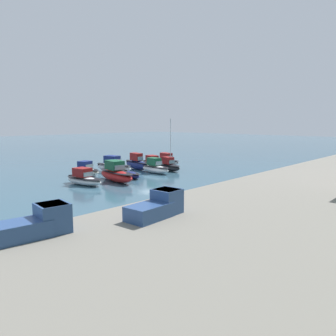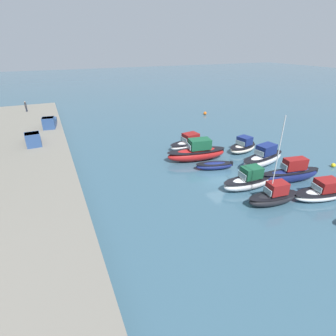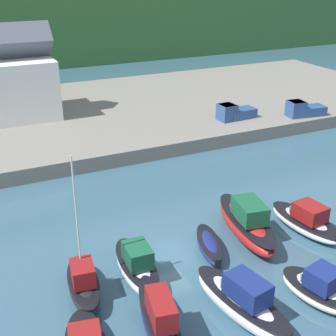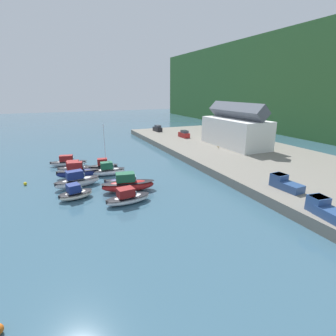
{
  "view_description": "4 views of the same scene",
  "coord_description": "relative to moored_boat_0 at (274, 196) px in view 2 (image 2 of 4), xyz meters",
  "views": [
    {
      "loc": [
        34.95,
        37.01,
        8.61
      ],
      "look_at": [
        4.23,
        8.34,
        2.59
      ],
      "focal_mm": 35.0,
      "sensor_mm": 36.0,
      "label": 1
    },
    {
      "loc": [
        -22.63,
        17.21,
        14.69
      ],
      "look_at": [
        1.89,
        6.06,
        1.82
      ],
      "focal_mm": 28.0,
      "sensor_mm": 36.0,
      "label": 2
    },
    {
      "loc": [
        -11.82,
        -24.66,
        18.82
      ],
      "look_at": [
        4.83,
        10.68,
        1.38
      ],
      "focal_mm": 50.0,
      "sensor_mm": 36.0,
      "label": 3
    },
    {
      "loc": [
        44.04,
        -9.87,
        15.41
      ],
      "look_at": [
        2.7,
        8.18,
        1.85
      ],
      "focal_mm": 28.0,
      "sensor_mm": 36.0,
      "label": 4
    }
  ],
  "objects": [
    {
      "name": "mooring_buoy_1",
      "position": [
        3.31,
        -13.69,
        -0.62
      ],
      "size": [
        0.55,
        0.55,
        0.55
      ],
      "color": "yellow",
      "rests_on": "ground_plane"
    },
    {
      "name": "pickup_truck_1",
      "position": [
        24.52,
        21.74,
        1.44
      ],
      "size": [
        4.84,
        2.24,
        1.9
      ],
      "rotation": [
        0.0,
        0.0,
        1.63
      ],
      "color": "#2D4C84",
      "rests_on": "quay_promenade"
    },
    {
      "name": "moored_boat_7",
      "position": [
        2.73,
        -5.23,
        0.2
      ],
      "size": [
        2.97,
        7.71,
        2.93
      ],
      "rotation": [
        0.0,
        0.0,
        -0.18
      ],
      "color": "navy",
      "rests_on": "ground_plane"
    },
    {
      "name": "pickup_truck_0",
      "position": [
        32.77,
        19.22,
        1.44
      ],
      "size": [
        4.93,
        2.5,
        1.9
      ],
      "rotation": [
        0.0,
        0.0,
        1.45
      ],
      "color": "#2D4C84",
      "rests_on": "quay_promenade"
    },
    {
      "name": "ground_plane",
      "position": [
        6.66,
        1.64,
        -0.89
      ],
      "size": [
        320.0,
        320.0,
        0.0
      ],
      "primitive_type": "plane",
      "color": "#385B70"
    },
    {
      "name": "moored_boat_3",
      "position": [
        12.75,
        1.43,
        0.23
      ],
      "size": [
        3.84,
        8.62,
        3.01
      ],
      "rotation": [
        0.0,
        0.0,
        -0.17
      ],
      "color": "red",
      "rests_on": "ground_plane"
    },
    {
      "name": "moored_boat_0",
      "position": [
        0.0,
        0.0,
        0.0
      ],
      "size": [
        2.5,
        5.66,
        9.09
      ],
      "rotation": [
        0.0,
        0.0,
        -0.13
      ],
      "color": "black",
      "rests_on": "ground_plane"
    },
    {
      "name": "moored_boat_2",
      "position": [
        9.27,
        0.8,
        -0.38
      ],
      "size": [
        2.86,
        5.13,
        0.94
      ],
      "rotation": [
        0.0,
        0.0,
        -0.29
      ],
      "color": "navy",
      "rests_on": "ground_plane"
    },
    {
      "name": "moored_boat_8",
      "position": [
        7.66,
        -5.72,
        0.15
      ],
      "size": [
        3.45,
        7.65,
        2.8
      ],
      "rotation": [
        0.0,
        0.0,
        0.18
      ],
      "color": "white",
      "rests_on": "ground_plane"
    },
    {
      "name": "person_on_quay",
      "position": [
        47.05,
        23.26,
        1.72
      ],
      "size": [
        0.4,
        0.4,
        2.14
      ],
      "color": "#232838",
      "rests_on": "quay_promenade"
    },
    {
      "name": "moored_boat_9",
      "position": [
        12.63,
        -6.44,
        -0.07
      ],
      "size": [
        3.5,
        5.33,
        2.28
      ],
      "rotation": [
        0.0,
        0.0,
        0.23
      ],
      "color": "white",
      "rests_on": "ground_plane"
    },
    {
      "name": "mooring_buoy_0",
      "position": [
        34.03,
        -13.1,
        -0.53
      ],
      "size": [
        0.72,
        0.72,
        0.72
      ],
      "color": "orange",
      "rests_on": "ground_plane"
    },
    {
      "name": "moored_boat_6",
      "position": [
        -1.38,
        -5.42,
        -0.11
      ],
      "size": [
        3.43,
        6.8,
        2.19
      ],
      "rotation": [
        0.0,
        0.0,
        -0.2
      ],
      "color": "white",
      "rests_on": "ground_plane"
    },
    {
      "name": "moored_boat_1",
      "position": [
        3.56,
        0.18,
        0.04
      ],
      "size": [
        2.41,
        6.29,
        2.56
      ],
      "rotation": [
        0.0,
        0.0,
        -0.05
      ],
      "color": "white",
      "rests_on": "ground_plane"
    },
    {
      "name": "moored_boat_4",
      "position": [
        17.27,
        0.16,
        -0.07
      ],
      "size": [
        3.14,
        6.73,
        2.29
      ],
      "rotation": [
        0.0,
        0.0,
        0.11
      ],
      "color": "white",
      "rests_on": "ground_plane"
    }
  ]
}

